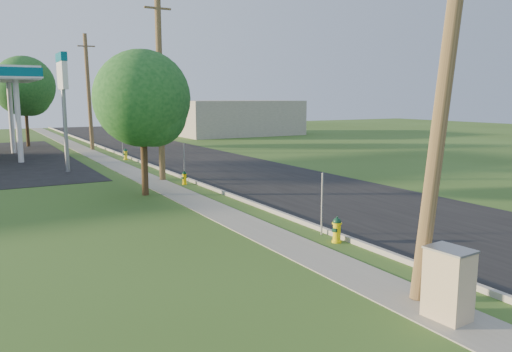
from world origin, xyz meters
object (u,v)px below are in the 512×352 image
Objects in this scene: utility_pole_mid at (160,86)px; tree_verge at (145,102)px; tree_lot at (26,88)px; utility_cabinet at (448,284)px; utility_pole_near at (446,74)px; hydrant_mid at (185,178)px; hydrant_far at (126,154)px; hydrant_near at (337,230)px; utility_pole_far at (89,92)px; price_pylon at (62,78)px.

utility_pole_mid is 4.23m from tree_verge.
tree_lot is (-2.29, 27.32, 1.01)m from tree_verge.
utility_pole_near is at bearing 52.61° from utility_cabinet.
hydrant_mid is 0.47× the size of utility_cabinet.
hydrant_mid is (4.75, -25.51, -4.81)m from tree_lot.
utility_cabinet is at bearing -85.52° from tree_verge.
tree_lot reaches higher than hydrant_far.
hydrant_near and hydrant_far have the same top height.
hydrant_far is (2.62, 13.42, -3.74)m from tree_verge.
tree_lot is at bearing 97.58° from hydrant_near.
utility_pole_far is 9.38m from hydrant_far.
utility_pole_near is at bearing -84.19° from tree_lot.
tree_verge is 14.17m from hydrant_far.
utility_pole_mid is 1.03× the size of utility_pole_far.
utility_pole_near is 11.86× the size of hydrant_far.
utility_pole_mid reaches higher than hydrant_near.
hydrant_near is (0.73, -31.72, -4.41)m from utility_pole_far.
price_pylon is (-3.90, 5.50, 0.48)m from utility_pole_mid.
utility_pole_far is 13.11m from price_pylon.
utility_pole_near reaches higher than hydrant_far.
hydrant_mid is at bearing 88.19° from utility_pole_near.
utility_pole_far is at bearing 90.00° from utility_pole_mid.
utility_cabinet reaches higher than hydrant_near.
price_pylon reaches higher than hydrant_far.
utility_cabinet is (-1.48, -5.27, 0.34)m from hydrant_near.
utility_pole_far is 37.21m from utility_cabinet.
utility_cabinet is (3.15, -24.48, -4.70)m from price_pylon.
utility_pole_mid is (-0.00, 18.00, 0.15)m from utility_pole_near.
utility_pole_near is at bearing -80.58° from price_pylon.
tree_lot is 9.99× the size of hydrant_far.
tree_lot is at bearing 109.44° from hydrant_far.
utility_cabinet is at bearing -127.39° from utility_pole_near.
utility_pole_mid is 14.47m from hydrant_near.
utility_pole_mid reaches higher than price_pylon.
price_pylon is 4.72× the size of utility_cabinet.
utility_cabinet reaches higher than hydrant_mid.
hydrant_near is (4.97, -37.37, -4.75)m from tree_lot.
hydrant_far is at bearing 42.96° from price_pylon.
utility_pole_near reaches higher than hydrant_mid.
tree_verge is at bearing 104.94° from hydrant_near.
utility_cabinet is at bearing -82.67° from price_pylon.
utility_pole_mid is 24.03m from tree_lot.
hydrant_near is at bearing 74.28° from utility_cabinet.
hydrant_near is 0.55× the size of utility_cabinet.
utility_pole_mid reaches higher than tree_lot.
utility_pole_near is 1.00× the size of utility_pole_far.
utility_pole_near is 1.19× the size of tree_lot.
utility_pole_near is 41.87m from tree_lot.
utility_pole_near is at bearing -90.00° from utility_pole_far.
hydrant_near is (0.73, 4.28, -4.41)m from utility_pole_near.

